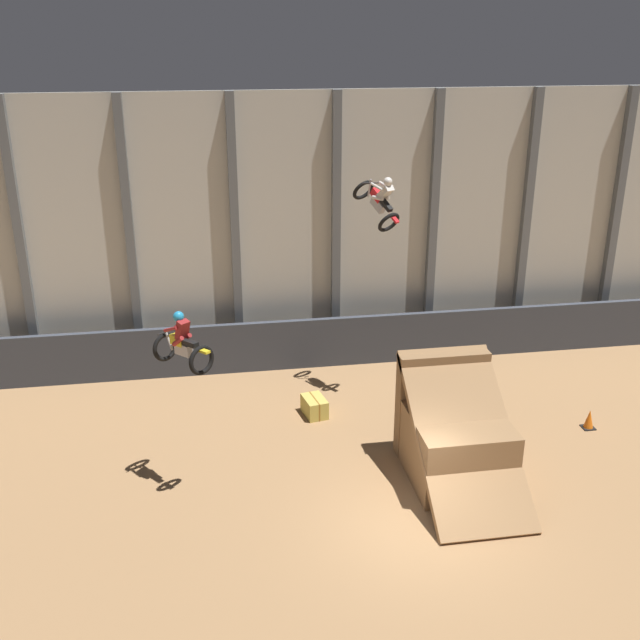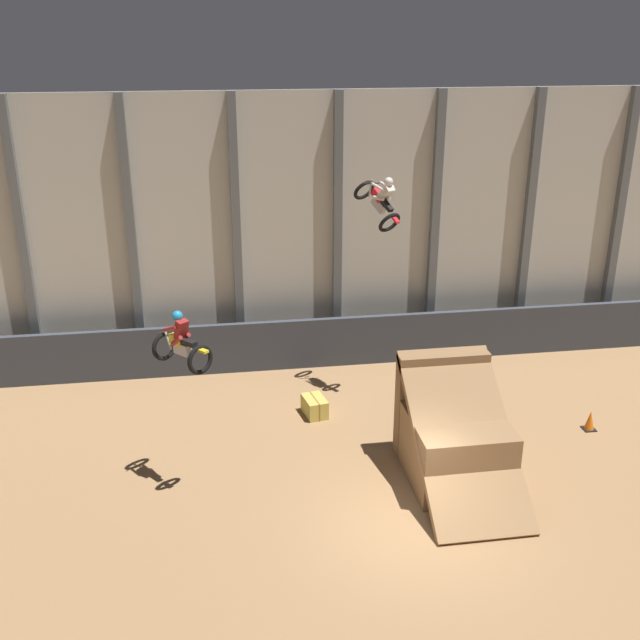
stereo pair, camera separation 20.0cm
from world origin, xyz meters
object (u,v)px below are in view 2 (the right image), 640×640
at_px(dirt_ramp, 452,436).
at_px(traffic_cone_near_ramp, 590,421).
at_px(rider_bike_right_air, 380,201).
at_px(hay_bale_trackside, 315,406).
at_px(rider_bike_left_air, 181,344).

xyz_separation_m(dirt_ramp, traffic_cone_near_ramp, (4.70, 1.51, -0.79)).
bearing_deg(rider_bike_right_air, dirt_ramp, -107.78).
xyz_separation_m(dirt_ramp, hay_bale_trackside, (-3.07, 3.60, -0.79)).
distance_m(rider_bike_right_air, hay_bale_trackside, 6.43).
bearing_deg(dirt_ramp, rider_bike_right_air, 100.08).
bearing_deg(rider_bike_left_air, hay_bale_trackside, 0.16).
distance_m(dirt_ramp, traffic_cone_near_ramp, 5.00).
relative_size(rider_bike_left_air, rider_bike_right_air, 0.92).
bearing_deg(hay_bale_trackside, rider_bike_left_air, -141.13).
height_order(dirt_ramp, rider_bike_right_air, rider_bike_right_air).
xyz_separation_m(rider_bike_left_air, traffic_cone_near_ramp, (11.44, 0.87, -3.54)).
relative_size(dirt_ramp, traffic_cone_near_ramp, 7.45).
relative_size(dirt_ramp, rider_bike_right_air, 2.38).
bearing_deg(dirt_ramp, traffic_cone_near_ramp, 17.84).
height_order(rider_bike_right_air, hay_bale_trackside, rider_bike_right_air).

